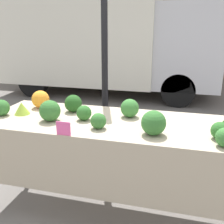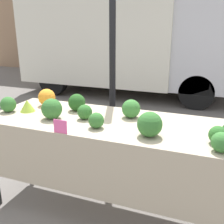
% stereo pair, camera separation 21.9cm
% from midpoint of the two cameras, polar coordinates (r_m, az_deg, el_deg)
% --- Properties ---
extents(ground_plane, '(40.00, 40.00, 0.00)m').
position_cam_midpoint_polar(ground_plane, '(2.64, 2.52, -20.02)').
color(ground_plane, slate).
extents(tent_pole, '(0.07, 0.07, 2.63)m').
position_cam_midpoint_polar(tent_pole, '(2.91, 2.30, 11.90)').
color(tent_pole, black).
rests_on(tent_pole, ground_plane).
extents(parked_truck, '(5.08, 1.95, 2.81)m').
position_cam_midpoint_polar(parked_truck, '(6.64, 3.19, 16.65)').
color(parked_truck, silver).
rests_on(parked_truck, ground_plane).
extents(market_table, '(2.19, 0.79, 0.87)m').
position_cam_midpoint_polar(market_table, '(2.19, 2.24, -5.24)').
color(market_table, tan).
rests_on(market_table, ground_plane).
extents(orange_cauliflower, '(0.17, 0.17, 0.17)m').
position_cam_midpoint_polar(orange_cauliflower, '(2.68, -11.77, 3.12)').
color(orange_cauliflower, orange).
rests_on(orange_cauliflower, market_table).
extents(romanesco_head, '(0.14, 0.14, 0.11)m').
position_cam_midpoint_polar(romanesco_head, '(2.54, -15.65, 1.31)').
color(romanesco_head, '#93B238').
rests_on(romanesco_head, market_table).
extents(broccoli_head_0, '(0.13, 0.13, 0.13)m').
position_cam_midpoint_polar(broccoli_head_0, '(2.24, -3.19, -0.04)').
color(broccoli_head_0, '#2D6628').
rests_on(broccoli_head_0, market_table).
extents(broccoli_head_1, '(0.16, 0.16, 0.16)m').
position_cam_midpoint_polar(broccoli_head_1, '(2.29, 6.90, 0.68)').
color(broccoli_head_1, '#387533').
rests_on(broccoli_head_1, market_table).
extents(broccoli_head_2, '(0.12, 0.12, 0.12)m').
position_cam_midpoint_polar(broccoli_head_2, '(2.04, -0.40, -1.90)').
color(broccoli_head_2, '#336B2D').
rests_on(broccoli_head_2, market_table).
extents(broccoli_head_4, '(0.18, 0.18, 0.18)m').
position_cam_midpoint_polar(broccoli_head_4, '(1.91, 11.47, -2.70)').
color(broccoli_head_4, '#336B2D').
rests_on(broccoli_head_4, market_table).
extents(broccoli_head_5, '(0.16, 0.16, 0.16)m').
position_cam_midpoint_polar(broccoli_head_5, '(2.47, -5.18, 2.07)').
color(broccoli_head_5, '#23511E').
rests_on(broccoli_head_5, market_table).
extents(broccoli_head_6, '(0.13, 0.13, 0.13)m').
position_cam_midpoint_polar(broccoli_head_6, '(1.95, 25.10, -4.61)').
color(broccoli_head_6, '#2D6628').
rests_on(broccoli_head_6, market_table).
extents(broccoli_head_7, '(0.18, 0.18, 0.18)m').
position_cam_midpoint_polar(broccoli_head_7, '(2.28, -10.33, 0.65)').
color(broccoli_head_7, '#336B2D').
rests_on(broccoli_head_7, market_table).
extents(broccoli_head_8, '(0.13, 0.13, 0.13)m').
position_cam_midpoint_polar(broccoli_head_8, '(1.84, 25.97, -6.00)').
color(broccoli_head_8, '#387533').
rests_on(broccoli_head_8, market_table).
extents(broccoli_head_9, '(0.14, 0.14, 0.14)m').
position_cam_midpoint_polar(broccoli_head_9, '(2.57, -19.46, 1.53)').
color(broccoli_head_9, '#336B2D').
rests_on(broccoli_head_9, market_table).
extents(price_sign, '(0.11, 0.01, 0.10)m').
position_cam_midpoint_polar(price_sign, '(1.96, -8.09, -3.21)').
color(price_sign, '#F45B9E').
rests_on(price_sign, market_table).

